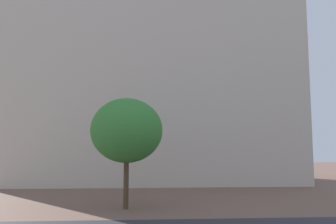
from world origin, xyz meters
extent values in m
cube|color=beige|center=(-0.34, 30.01, 9.15)|extent=(28.18, 11.56, 18.30)
cube|color=#2D3842|center=(-0.34, 30.01, 19.50)|extent=(25.92, 10.64, 2.40)
cube|color=beige|center=(2.36, 30.01, 17.94)|extent=(5.62, 5.62, 35.89)
cylinder|color=beige|center=(-12.93, 25.73, 10.53)|extent=(2.80, 2.80, 21.06)
cylinder|color=beige|center=(12.25, 25.73, 10.51)|extent=(2.80, 2.80, 21.02)
cylinder|color=#4C3823|center=(-2.29, 14.59, 1.39)|extent=(0.30, 0.30, 2.78)
ellipsoid|color=#387F33|center=(-2.29, 14.59, 4.45)|extent=(4.15, 4.15, 3.74)
camera|label=1|loc=(-1.17, -4.77, 3.48)|focal=35.54mm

